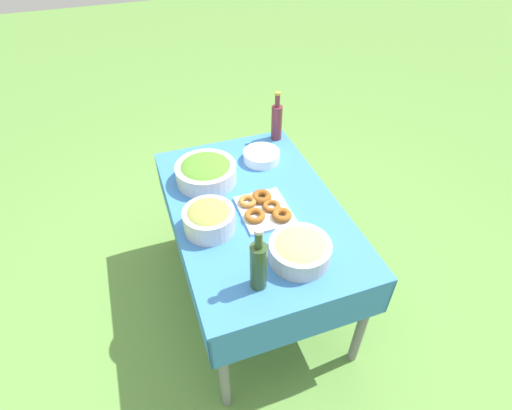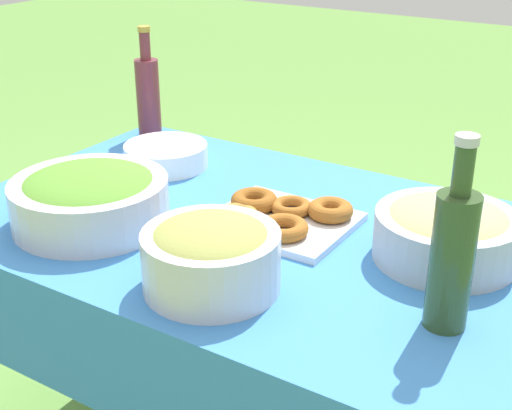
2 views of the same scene
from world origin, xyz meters
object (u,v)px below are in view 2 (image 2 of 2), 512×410
Objects in this scene: wine_bottle at (148,94)px; pasta_bowl at (447,231)px; olive_oil_bottle at (452,255)px; plate_stack at (166,155)px; olive_bowl at (211,254)px; donut_platter at (281,216)px; salad_bowl at (90,197)px.

pasta_bowl is at bearing 164.26° from wine_bottle.
plate_stack is at bearing -20.90° from olive_oil_bottle.
donut_platter is at bearing -84.90° from olive_bowl.
salad_bowl is 1.56× the size of plate_stack.
plate_stack is (0.43, -0.14, 0.01)m from donut_platter.
wine_bottle is (0.63, -0.32, 0.10)m from donut_platter.
plate_stack is (0.08, -0.36, -0.03)m from salad_bowl.
salad_bowl reaches higher than donut_platter.
pasta_bowl is 1.30× the size of plate_stack.
donut_platter is 0.30m from olive_bowl.
donut_platter is 1.37× the size of plate_stack.
plate_stack is 0.68× the size of wine_bottle.
olive_oil_bottle reaches higher than olive_bowl.
salad_bowl is 0.74m from pasta_bowl.
wine_bottle is (1.05, -0.50, -0.01)m from olive_oil_bottle.
salad_bowl is at bearing 102.90° from plate_stack.
donut_platter is 0.45m from plate_stack.
olive_bowl is at bearing 45.85° from pasta_bowl.
salad_bowl is at bearing 117.89° from wine_bottle.
olive_oil_bottle is at bearing 154.67° from wine_bottle.
wine_bottle is at bearing -26.65° from donut_platter.
wine_bottle is at bearing -62.11° from salad_bowl.
olive_oil_bottle is (-0.42, 0.18, 0.11)m from donut_platter.
olive_bowl is at bearing 95.10° from donut_platter.
salad_bowl is 0.78m from olive_oil_bottle.
plate_stack is 0.28m from wine_bottle.
pasta_bowl is 0.25m from olive_oil_bottle.
olive_oil_bottle is at bearing -164.71° from olive_bowl.
wine_bottle is at bearing -15.74° from pasta_bowl.
donut_platter is 1.18× the size of olive_bowl.
olive_oil_bottle is 1.16m from wine_bottle.
wine_bottle is (0.20, -0.17, 0.09)m from plate_stack.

